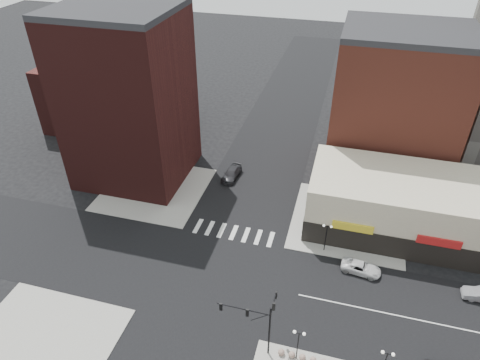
% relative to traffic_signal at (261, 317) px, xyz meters
% --- Properties ---
extents(ground, '(240.00, 240.00, 0.00)m').
position_rel_traffic_signal_xyz_m(ground, '(-7.24, 7.83, -4.96)').
color(ground, black).
rests_on(ground, ground).
extents(road_ew, '(200.00, 14.00, 0.02)m').
position_rel_traffic_signal_xyz_m(road_ew, '(-7.24, 7.83, -4.95)').
color(road_ew, black).
rests_on(road_ew, ground).
extents(road_ns, '(14.00, 200.00, 0.02)m').
position_rel_traffic_signal_xyz_m(road_ns, '(-7.24, 7.83, -4.95)').
color(road_ns, black).
rests_on(road_ns, ground).
extents(sidewalk_nw, '(15.00, 15.00, 0.12)m').
position_rel_traffic_signal_xyz_m(sidewalk_nw, '(-21.74, 22.33, -4.90)').
color(sidewalk_nw, gray).
rests_on(sidewalk_nw, ground).
extents(sidewalk_ne, '(15.00, 15.00, 0.12)m').
position_rel_traffic_signal_xyz_m(sidewalk_ne, '(7.26, 22.33, -4.90)').
color(sidewalk_ne, gray).
rests_on(sidewalk_ne, ground).
extents(sidewalk_sw, '(15.00, 15.00, 0.12)m').
position_rel_traffic_signal_xyz_m(sidewalk_sw, '(-21.74, -6.67, -4.90)').
color(sidewalk_sw, gray).
rests_on(sidewalk_sw, ground).
extents(building_nw, '(16.00, 15.00, 25.00)m').
position_rel_traffic_signal_xyz_m(building_nw, '(-26.24, 26.33, 7.54)').
color(building_nw, '#341210').
rests_on(building_nw, ground).
extents(building_nw_low, '(20.00, 18.00, 12.00)m').
position_rel_traffic_signal_xyz_m(building_nw_low, '(-39.24, 41.83, 1.04)').
color(building_nw_low, '#341210').
rests_on(building_nw_low, ground).
extents(building_ne_midrise, '(18.00, 15.00, 22.00)m').
position_rel_traffic_signal_xyz_m(building_ne_midrise, '(11.76, 37.33, 6.04)').
color(building_ne_midrise, brown).
rests_on(building_ne_midrise, ground).
extents(building_ne_row, '(24.20, 12.20, 8.00)m').
position_rel_traffic_signal_xyz_m(building_ne_row, '(13.76, 22.83, -1.66)').
color(building_ne_row, beige).
rests_on(building_ne_row, ground).
extents(traffic_signal, '(5.59, 3.09, 7.77)m').
position_rel_traffic_signal_xyz_m(traffic_signal, '(0.00, 0.00, 0.00)').
color(traffic_signal, black).
rests_on(traffic_signal, ground).
extents(street_lamp_se_a, '(1.22, 0.32, 4.16)m').
position_rel_traffic_signal_xyz_m(street_lamp_se_a, '(3.76, -0.17, -1.67)').
color(street_lamp_se_a, black).
rests_on(street_lamp_se_a, sidewalk_se).
extents(street_lamp_se_b, '(1.22, 0.32, 4.16)m').
position_rel_traffic_signal_xyz_m(street_lamp_se_b, '(11.76, -0.17, -1.67)').
color(street_lamp_se_b, black).
rests_on(street_lamp_se_b, sidewalk_se).
extents(street_lamp_ne, '(1.22, 0.32, 4.16)m').
position_rel_traffic_signal_xyz_m(street_lamp_ne, '(4.76, 15.83, -1.67)').
color(street_lamp_ne, black).
rests_on(street_lamp_ne, sidewalk_ne).
extents(bollard_row, '(5.90, 0.65, 0.65)m').
position_rel_traffic_signal_xyz_m(bollard_row, '(4.89, -0.17, -4.52)').
color(bollard_row, '#8D6B61').
rests_on(bollard_row, sidewalk_se).
extents(white_suv, '(4.96, 2.77, 1.31)m').
position_rel_traffic_signal_xyz_m(white_suv, '(9.42, 13.36, -4.31)').
color(white_suv, silver).
rests_on(white_suv, ground).
extents(dark_sedan_north, '(2.56, 5.35, 1.50)m').
position_rel_traffic_signal_xyz_m(dark_sedan_north, '(-11.28, 28.58, -4.21)').
color(dark_sedan_north, black).
rests_on(dark_sedan_north, ground).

